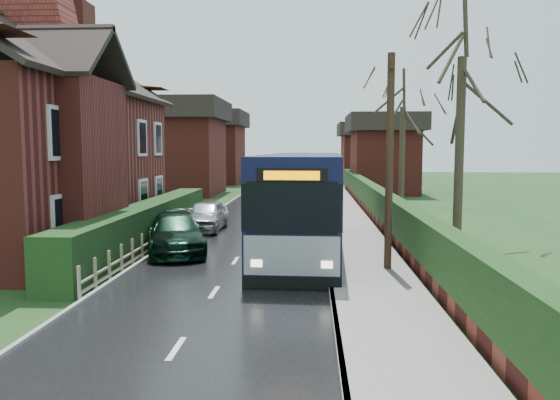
# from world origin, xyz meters

# --- Properties ---
(ground) EXTENTS (140.00, 140.00, 0.00)m
(ground) POSITION_xyz_m (0.00, 0.00, 0.00)
(ground) COLOR #2A4B20
(ground) RESTS_ON ground
(road) EXTENTS (6.00, 100.00, 0.02)m
(road) POSITION_xyz_m (0.00, 10.00, 0.01)
(road) COLOR black
(road) RESTS_ON ground
(pavement) EXTENTS (2.50, 100.00, 0.14)m
(pavement) POSITION_xyz_m (4.25, 10.00, 0.07)
(pavement) COLOR slate
(pavement) RESTS_ON ground
(kerb_right) EXTENTS (0.12, 100.00, 0.14)m
(kerb_right) POSITION_xyz_m (3.05, 10.00, 0.07)
(kerb_right) COLOR gray
(kerb_right) RESTS_ON ground
(kerb_left) EXTENTS (0.12, 100.00, 0.10)m
(kerb_left) POSITION_xyz_m (-3.05, 10.00, 0.05)
(kerb_left) COLOR gray
(kerb_left) RESTS_ON ground
(front_hedge) EXTENTS (1.20, 16.00, 1.60)m
(front_hedge) POSITION_xyz_m (-3.90, 5.00, 0.80)
(front_hedge) COLOR black
(front_hedge) RESTS_ON ground
(picket_fence) EXTENTS (0.10, 16.00, 0.90)m
(picket_fence) POSITION_xyz_m (-3.15, 5.00, 0.45)
(picket_fence) COLOR gray
(picket_fence) RESTS_ON ground
(right_wall_hedge) EXTENTS (0.60, 50.00, 1.80)m
(right_wall_hedge) POSITION_xyz_m (5.80, 10.00, 1.02)
(right_wall_hedge) COLOR maroon
(right_wall_hedge) RESTS_ON ground
(brick_house) EXTENTS (9.30, 14.60, 10.30)m
(brick_house) POSITION_xyz_m (-8.73, 4.78, 4.38)
(brick_house) COLOR maroon
(brick_house) RESTS_ON ground
(bus) EXTENTS (3.04, 11.72, 3.53)m
(bus) POSITION_xyz_m (2.20, 4.04, 1.75)
(bus) COLOR black
(bus) RESTS_ON ground
(car_silver) EXTENTS (1.72, 4.11, 1.39)m
(car_silver) POSITION_xyz_m (-2.29, 8.70, 0.69)
(car_silver) COLOR silver
(car_silver) RESTS_ON ground
(car_green) EXTENTS (3.22, 5.17, 1.40)m
(car_green) POSITION_xyz_m (-2.36, 3.43, 0.70)
(car_green) COLOR black
(car_green) RESTS_ON ground
(car_distant) EXTENTS (1.97, 4.57, 1.46)m
(car_distant) POSITION_xyz_m (-0.33, 42.48, 0.73)
(car_distant) COLOR black
(car_distant) RESTS_ON ground
(bus_stop_sign) EXTENTS (0.10, 0.39, 2.60)m
(bus_stop_sign) POSITION_xyz_m (3.20, 0.56, 1.72)
(bus_stop_sign) COLOR slate
(bus_stop_sign) RESTS_ON ground
(telegraph_pole) EXTENTS (0.22, 0.84, 6.54)m
(telegraph_pole) POSITION_xyz_m (4.84, 0.63, 3.31)
(telegraph_pole) COLOR black
(telegraph_pole) RESTS_ON ground
(tree_right_near) EXTENTS (4.76, 4.76, 10.27)m
(tree_right_near) POSITION_xyz_m (8.18, 5.54, 7.68)
(tree_right_near) COLOR #32281D
(tree_right_near) RESTS_ON ground
(tree_right_far) EXTENTS (4.45, 4.45, 8.59)m
(tree_right_far) POSITION_xyz_m (7.56, 15.01, 6.42)
(tree_right_far) COLOR #33271E
(tree_right_far) RESTS_ON ground
(tree_house_side) EXTENTS (4.45, 4.45, 10.11)m
(tree_house_side) POSITION_xyz_m (-10.19, 11.47, 7.55)
(tree_house_side) COLOR #3E3224
(tree_house_side) RESTS_ON ground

